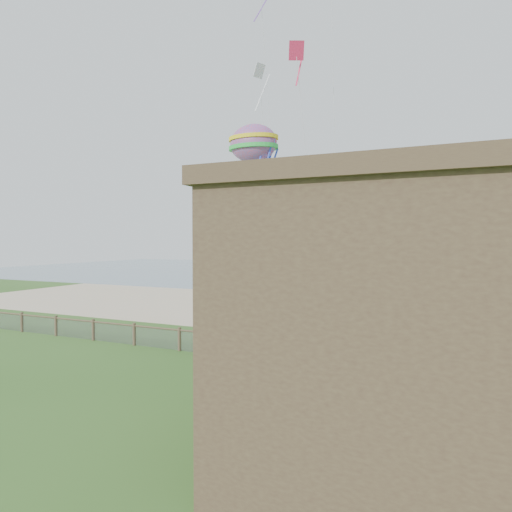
% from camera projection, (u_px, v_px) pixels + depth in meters
% --- Properties ---
extents(ground, '(160.00, 160.00, 0.00)m').
position_uv_depth(ground, '(156.00, 393.00, 17.42)').
color(ground, '#30571E').
rests_on(ground, ground).
extents(sand_beach, '(72.00, 20.00, 0.02)m').
position_uv_depth(sand_beach, '(321.00, 311.00, 37.41)').
color(sand_beach, '#C7B390').
rests_on(sand_beach, ground).
extents(ocean, '(160.00, 68.00, 0.02)m').
position_uv_depth(ocean, '(395.00, 275.00, 77.39)').
color(ocean, slate).
rests_on(ocean, ground).
extents(chainlink_fence, '(36.20, 0.20, 1.25)m').
position_uv_depth(chainlink_fence, '(230.00, 346.00, 22.86)').
color(chainlink_fence, brown).
rests_on(chainlink_fence, ground).
extents(picnic_table, '(1.78, 1.48, 0.66)m').
position_uv_depth(picnic_table, '(389.00, 381.00, 17.90)').
color(picnic_table, brown).
rests_on(picnic_table, ground).
extents(octopus_kite, '(3.97, 3.38, 6.91)m').
position_uv_depth(octopus_kite, '(253.00, 171.00, 29.32)').
color(octopus_kite, '#FF282D').
extents(kite_white, '(2.15, 1.72, 2.98)m').
position_uv_depth(kite_white, '(259.00, 84.00, 34.23)').
color(kite_white, silver).
extents(kite_red, '(1.78, 1.99, 2.43)m').
position_uv_depth(kite_red, '(296.00, 59.00, 29.79)').
color(kite_red, '#EF2A58').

